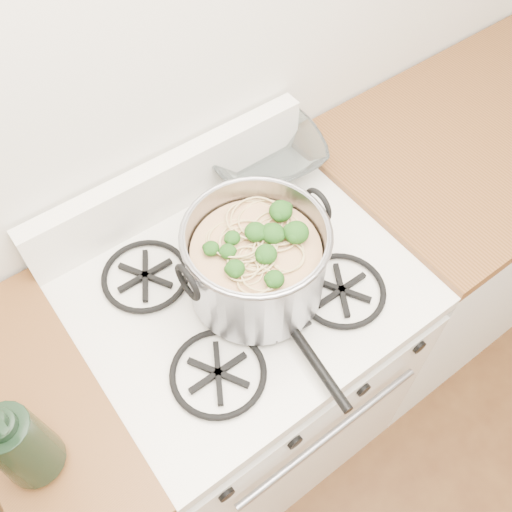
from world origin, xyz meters
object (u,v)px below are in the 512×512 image
object	(u,v)px
spatula	(281,312)
glass_bowl	(262,157)
bottle	(15,439)
gas_range	(246,369)
stock_pot	(256,263)

from	to	relation	value
spatula	glass_bowl	xyz separation A→B (m)	(0.25, 0.40, 0.00)
bottle	gas_range	bearing A→B (deg)	-5.90
gas_range	bottle	xyz separation A→B (m)	(-0.54, -0.10, 0.62)
spatula	bottle	size ratio (longest dim) A/B	1.11
stock_pot	spatula	world-z (taller)	stock_pot
spatula	glass_bowl	bearing A→B (deg)	64.77
glass_bowl	bottle	xyz separation A→B (m)	(-0.80, -0.38, 0.12)
bottle	spatula	bearing A→B (deg)	-18.34
bottle	glass_bowl	bearing A→B (deg)	8.91
spatula	glass_bowl	world-z (taller)	glass_bowl
stock_pot	bottle	xyz separation A→B (m)	(-0.56, -0.07, 0.04)
gas_range	spatula	bearing A→B (deg)	-82.93
stock_pot	bottle	bearing A→B (deg)	-172.63
spatula	bottle	world-z (taller)	bottle
gas_range	glass_bowl	world-z (taller)	glass_bowl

